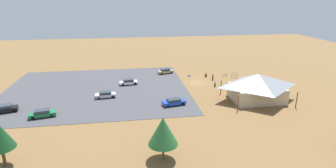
% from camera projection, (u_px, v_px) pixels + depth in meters
% --- Properties ---
extents(ground, '(160.00, 160.00, 0.00)m').
position_uv_depth(ground, '(196.00, 82.00, 68.32)').
color(ground, brown).
rests_on(ground, ground).
extents(parking_lot_asphalt, '(41.91, 35.74, 0.05)m').
position_uv_depth(parking_lot_asphalt, '(97.00, 89.00, 63.15)').
color(parking_lot_asphalt, '#424247').
rests_on(parking_lot_asphalt, ground).
extents(bike_pavilion, '(12.45, 9.89, 5.66)m').
position_uv_depth(bike_pavilion, '(257.00, 86.00, 55.92)').
color(bike_pavilion, '#C6B28E').
rests_on(bike_pavilion, ground).
extents(trash_bin, '(0.60, 0.60, 0.90)m').
position_uv_depth(trash_bin, '(206.00, 75.00, 72.96)').
color(trash_bin, brown).
rests_on(trash_bin, ground).
extents(lot_sign, '(0.56, 0.08, 2.20)m').
position_uv_depth(lot_sign, '(189.00, 78.00, 67.33)').
color(lot_sign, '#99999E').
rests_on(lot_sign, ground).
extents(pine_east, '(4.00, 4.00, 6.05)m').
position_uv_depth(pine_east, '(163.00, 131.00, 35.12)').
color(pine_east, brown).
rests_on(pine_east, ground).
extents(bicycle_green_near_sign, '(1.73, 0.62, 0.85)m').
position_uv_depth(bicycle_green_near_sign, '(225.00, 75.00, 73.27)').
color(bicycle_green_near_sign, black).
rests_on(bicycle_green_near_sign, ground).
extents(bicycle_purple_front_row, '(1.82, 0.48, 0.88)m').
position_uv_depth(bicycle_purple_front_row, '(257.00, 82.00, 67.29)').
color(bicycle_purple_front_row, black).
rests_on(bicycle_purple_front_row, ground).
extents(bicycle_yellow_yard_center, '(1.58, 0.87, 0.84)m').
position_uv_depth(bicycle_yellow_yard_center, '(234.00, 77.00, 71.58)').
color(bicycle_yellow_yard_center, black).
rests_on(bicycle_yellow_yard_center, ground).
extents(bicycle_orange_yard_right, '(1.21, 1.18, 0.78)m').
position_uv_depth(bicycle_orange_yard_right, '(265.00, 85.00, 65.24)').
color(bicycle_orange_yard_right, black).
rests_on(bicycle_orange_yard_right, ground).
extents(bicycle_teal_lone_west, '(1.62, 0.81, 0.87)m').
position_uv_depth(bicycle_teal_lone_west, '(248.00, 77.00, 71.27)').
color(bicycle_teal_lone_west, black).
rests_on(bicycle_teal_lone_west, ground).
extents(bicycle_white_yard_front, '(1.74, 0.58, 0.84)m').
position_uv_depth(bicycle_white_yard_front, '(234.00, 74.00, 74.42)').
color(bicycle_white_yard_front, black).
rests_on(bicycle_white_yard_front, ground).
extents(bicycle_blue_mid_cluster, '(0.60, 1.62, 0.82)m').
position_uv_depth(bicycle_blue_mid_cluster, '(257.00, 86.00, 64.75)').
color(bicycle_blue_mid_cluster, black).
rests_on(bicycle_blue_mid_cluster, ground).
extents(car_black_aisle_side, '(4.54, 2.85, 1.40)m').
position_uv_depth(car_black_aisle_side, '(5.00, 109.00, 50.71)').
color(car_black_aisle_side, black).
rests_on(car_black_aisle_side, parking_lot_asphalt).
extents(car_green_near_entry, '(4.80, 2.64, 1.39)m').
position_uv_depth(car_green_near_entry, '(42.00, 113.00, 48.63)').
color(car_green_near_entry, '#1E6B3D').
rests_on(car_green_near_entry, parking_lot_asphalt).
extents(car_white_mid_lot, '(4.58, 2.37, 1.36)m').
position_uv_depth(car_white_mid_lot, '(128.00, 82.00, 66.42)').
color(car_white_mid_lot, white).
rests_on(car_white_mid_lot, parking_lot_asphalt).
extents(car_silver_end_stall, '(4.49, 2.25, 1.35)m').
position_uv_depth(car_silver_end_stall, '(105.00, 95.00, 57.93)').
color(car_silver_end_stall, '#BCBCC1').
rests_on(car_silver_end_stall, parking_lot_asphalt).
extents(car_tan_far_end, '(4.55, 2.82, 1.40)m').
position_uv_depth(car_tan_far_end, '(165.00, 71.00, 75.92)').
color(car_tan_far_end, tan).
rests_on(car_tan_far_end, parking_lot_asphalt).
extents(car_blue_by_curb, '(4.87, 2.64, 1.34)m').
position_uv_depth(car_blue_by_curb, '(174.00, 102.00, 53.96)').
color(car_blue_by_curb, '#1E42B2').
rests_on(car_blue_by_curb, parking_lot_asphalt).
extents(visitor_by_pavilion, '(0.40, 0.39, 1.79)m').
position_uv_depth(visitor_by_pavilion, '(213.00, 77.00, 69.82)').
color(visitor_by_pavilion, '#2D3347').
rests_on(visitor_by_pavilion, ground).
extents(visitor_near_lot, '(0.39, 0.40, 1.68)m').
position_uv_depth(visitor_near_lot, '(215.00, 83.00, 64.97)').
color(visitor_near_lot, '#2D3347').
rests_on(visitor_near_lot, ground).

